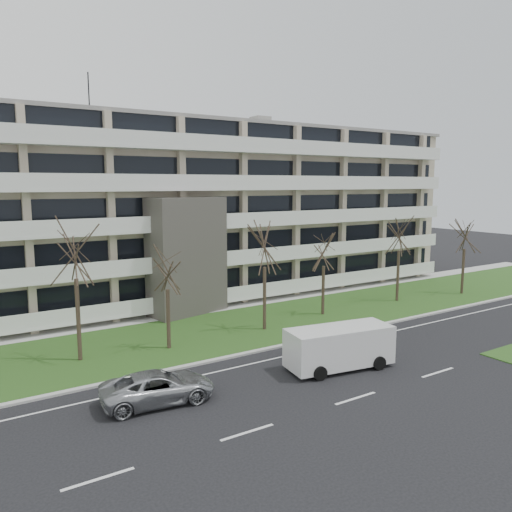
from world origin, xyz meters
TOP-DOWN VIEW (x-y plane):
  - ground at (0.00, 0.00)m, footprint 160.00×160.00m
  - grass_verge at (0.00, 13.00)m, footprint 90.00×10.00m
  - curb at (0.00, 8.00)m, footprint 90.00×0.35m
  - sidewalk at (0.00, 18.50)m, footprint 90.00×2.00m
  - lane_edge_line at (0.00, 6.50)m, footprint 90.00×0.12m
  - apartment_building at (-0.01, 25.32)m, footprint 60.50×15.10m
  - silver_pickup at (-7.97, 4.64)m, footprint 5.47×3.01m
  - blue_sedan at (2.43, 3.86)m, footprint 4.60×2.24m
  - white_van at (2.08, 3.36)m, footprint 6.17×3.15m
  - tree_2 at (-9.67, 12.21)m, footprint 4.26×4.26m
  - tree_3 at (-4.58, 11.42)m, footprint 3.31×3.31m
  - tree_4 at (2.55, 11.58)m, footprint 3.94×3.94m
  - tree_5 at (8.56, 12.49)m, footprint 3.41×3.41m
  - tree_6 at (16.87, 12.50)m, footprint 3.92×3.92m
  - tree_7 at (24.05, 11.22)m, footprint 3.72×3.72m

SIDE VIEW (x-z plane):
  - ground at x=0.00m, z-range 0.00..0.00m
  - lane_edge_line at x=0.00m, z-range 0.00..0.01m
  - grass_verge at x=0.00m, z-range 0.00..0.06m
  - sidewalk at x=0.00m, z-range 0.00..0.08m
  - curb at x=0.00m, z-range 0.00..0.12m
  - blue_sedan at x=2.43m, z-range 0.00..1.45m
  - silver_pickup at x=-7.97m, z-range 0.00..1.45m
  - white_van at x=2.08m, z-range 0.23..2.51m
  - tree_3 at x=-4.58m, z-range 1.83..8.45m
  - tree_5 at x=8.56m, z-range 1.89..8.70m
  - tree_7 at x=24.05m, z-range 2.06..9.49m
  - tree_6 at x=16.87m, z-range 2.18..10.02m
  - tree_4 at x=2.55m, z-range 2.19..10.06m
  - tree_2 at x=-9.67m, z-range 2.37..10.89m
  - apartment_building at x=-0.01m, z-range -1.76..16.99m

